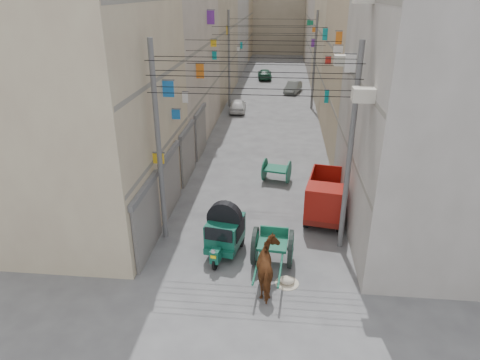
# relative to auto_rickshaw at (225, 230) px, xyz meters

# --- Properties ---
(ground) EXTENTS (140.00, 140.00, 0.00)m
(ground) POSITION_rel_auto_rickshaw_xyz_m (0.97, -5.11, -0.98)
(ground) COLOR #4B4B4D
(ground) RESTS_ON ground
(building_row_left) EXTENTS (8.00, 62.00, 14.00)m
(building_row_left) POSITION_rel_auto_rickshaw_xyz_m (-7.03, 29.01, 5.48)
(building_row_left) COLOR #B7AB8A
(building_row_left) RESTS_ON ground
(building_row_right) EXTENTS (8.00, 62.00, 14.00)m
(building_row_right) POSITION_rel_auto_rickshaw_xyz_m (8.97, 29.01, 5.48)
(building_row_right) COLOR #A49E99
(building_row_right) RESTS_ON ground
(end_cap_building) EXTENTS (22.00, 10.00, 13.00)m
(end_cap_building) POSITION_rel_auto_rickshaw_xyz_m (0.97, 60.89, 5.52)
(end_cap_building) COLOR tan
(end_cap_building) RESTS_ON ground
(shutters_left) EXTENTS (0.18, 14.40, 2.88)m
(shutters_left) POSITION_rel_auto_rickshaw_xyz_m (-2.95, 5.26, 0.51)
(shutters_left) COLOR #4F4E54
(shutters_left) RESTS_ON ground
(signboards) EXTENTS (8.22, 40.52, 5.67)m
(signboards) POSITION_rel_auto_rickshaw_xyz_m (0.96, 16.55, 2.45)
(signboards) COLOR orange
(signboards) RESTS_ON ground
(ac_units) EXTENTS (0.70, 6.55, 3.35)m
(ac_units) POSITION_rel_auto_rickshaw_xyz_m (4.62, 2.56, 6.45)
(ac_units) COLOR beige
(ac_units) RESTS_ON ground
(utility_poles) EXTENTS (7.40, 22.20, 8.00)m
(utility_poles) POSITION_rel_auto_rickshaw_xyz_m (0.97, 11.89, 3.02)
(utility_poles) COLOR #58585B
(utility_poles) RESTS_ON ground
(overhead_cables) EXTENTS (7.40, 22.52, 1.12)m
(overhead_cables) POSITION_rel_auto_rickshaw_xyz_m (0.97, 9.29, 5.79)
(overhead_cables) COLOR black
(overhead_cables) RESTS_ON ground
(auto_rickshaw) EXTENTS (1.63, 2.44, 1.66)m
(auto_rickshaw) POSITION_rel_auto_rickshaw_xyz_m (0.00, 0.00, 0.00)
(auto_rickshaw) COLOR black
(auto_rickshaw) RESTS_ON ground
(tonga_cart) EXTENTS (1.59, 3.26, 1.44)m
(tonga_cart) POSITION_rel_auto_rickshaw_xyz_m (1.88, -0.62, -0.23)
(tonga_cart) COLOR black
(tonga_cart) RESTS_ON ground
(mini_truck) EXTENTS (2.21, 3.83, 2.03)m
(mini_truck) POSITION_rel_auto_rickshaw_xyz_m (4.10, 2.92, -0.01)
(mini_truck) COLOR black
(mini_truck) RESTS_ON ground
(second_cart) EXTENTS (1.62, 1.50, 1.23)m
(second_cart) POSITION_rel_auto_rickshaw_xyz_m (1.87, 7.03, -0.32)
(second_cart) COLOR #145840
(second_cart) RESTS_ON ground
(feed_sack) EXTENTS (0.53, 0.42, 0.26)m
(feed_sack) POSITION_rel_auto_rickshaw_xyz_m (2.44, -1.77, -0.85)
(feed_sack) COLOR beige
(feed_sack) RESTS_ON ground
(horse) EXTENTS (1.19, 2.11, 1.69)m
(horse) POSITION_rel_auto_rickshaw_xyz_m (1.83, -2.11, -0.13)
(horse) COLOR brown
(horse) RESTS_ON ground
(distant_car_white) EXTENTS (1.44, 3.30, 1.11)m
(distant_car_white) POSITION_rel_auto_rickshaw_xyz_m (-1.70, 21.14, -0.43)
(distant_car_white) COLOR silver
(distant_car_white) RESTS_ON ground
(distant_car_grey) EXTENTS (1.95, 3.51, 1.10)m
(distant_car_grey) POSITION_rel_auto_rickshaw_xyz_m (3.05, 28.93, -0.43)
(distant_car_grey) COLOR #565B59
(distant_car_grey) RESTS_ON ground
(distant_car_green) EXTENTS (1.84, 3.88, 1.09)m
(distant_car_green) POSITION_rel_auto_rickshaw_xyz_m (-0.11, 35.86, -0.43)
(distant_car_green) COLOR #1A4E36
(distant_car_green) RESTS_ON ground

